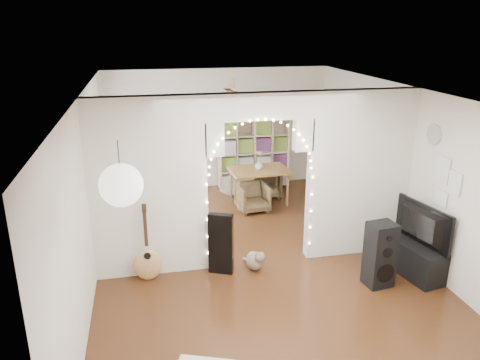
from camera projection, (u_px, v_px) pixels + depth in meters
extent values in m
plane|color=black|center=(258.00, 260.00, 7.56)|extent=(7.50, 7.50, 0.00)
cube|color=white|center=(260.00, 92.00, 6.69)|extent=(5.00, 7.50, 0.02)
cube|color=silver|center=(219.00, 129.00, 10.60)|extent=(5.00, 0.02, 2.70)
cube|color=silver|center=(375.00, 333.00, 3.65)|extent=(5.00, 0.02, 2.70)
cube|color=silver|center=(88.00, 193.00, 6.63)|extent=(0.02, 7.50, 2.70)
cube|color=silver|center=(408.00, 171.00, 7.61)|extent=(0.02, 7.50, 2.70)
cube|color=silver|center=(149.00, 189.00, 6.80)|extent=(1.70, 0.20, 2.70)
cube|color=silver|center=(359.00, 174.00, 7.44)|extent=(1.70, 0.20, 2.70)
cube|color=silver|center=(260.00, 106.00, 6.75)|extent=(1.60, 0.20, 0.40)
cube|color=white|center=(99.00, 150.00, 8.26)|extent=(0.04, 1.20, 1.40)
cylinder|color=white|center=(434.00, 134.00, 6.81)|extent=(0.03, 0.31, 0.31)
sphere|color=white|center=(121.00, 185.00, 4.24)|extent=(0.40, 0.40, 0.40)
cube|color=black|center=(221.00, 244.00, 7.04)|extent=(0.39, 0.27, 0.97)
ellipsoid|color=#BC7C4B|center=(147.00, 254.00, 6.85)|extent=(0.44, 0.24, 0.49)
cube|color=black|center=(145.00, 228.00, 6.71)|extent=(0.05, 0.04, 0.57)
cube|color=black|center=(144.00, 208.00, 6.62)|extent=(0.07, 0.05, 0.12)
ellipsoid|color=brown|center=(254.00, 261.00, 7.26)|extent=(0.35, 0.44, 0.27)
sphere|color=brown|center=(260.00, 257.00, 7.08)|extent=(0.20, 0.20, 0.16)
cone|color=brown|center=(257.00, 253.00, 7.05)|extent=(0.05, 0.05, 0.06)
cone|color=brown|center=(262.00, 252.00, 7.07)|extent=(0.05, 0.05, 0.06)
cylinder|color=brown|center=(247.00, 260.00, 7.46)|extent=(0.12, 0.25, 0.08)
cube|color=black|center=(380.00, 254.00, 6.71)|extent=(0.41, 0.37, 0.97)
cylinder|color=black|center=(385.00, 273.00, 6.63)|extent=(0.28, 0.06, 0.28)
cylinder|color=black|center=(388.00, 253.00, 6.53)|extent=(0.15, 0.04, 0.15)
cylinder|color=black|center=(389.00, 239.00, 6.46)|extent=(0.09, 0.03, 0.09)
cube|color=black|center=(413.00, 259.00, 7.08)|extent=(0.59, 1.06, 0.50)
imported|color=black|center=(418.00, 225.00, 6.90)|extent=(0.35, 1.08, 0.62)
cube|color=beige|center=(253.00, 152.00, 10.68)|extent=(1.64, 1.06, 1.66)
cube|color=brown|center=(259.00, 170.00, 9.71)|extent=(1.24, 0.87, 0.05)
cylinder|color=brown|center=(239.00, 195.00, 9.41)|extent=(0.05, 0.05, 0.70)
cylinder|color=brown|center=(287.00, 190.00, 9.66)|extent=(0.05, 0.05, 0.70)
cylinder|color=brown|center=(231.00, 185.00, 9.99)|extent=(0.05, 0.05, 0.70)
cylinder|color=brown|center=(277.00, 181.00, 10.25)|extent=(0.05, 0.05, 0.70)
imported|color=white|center=(259.00, 165.00, 9.67)|extent=(0.19, 0.19, 0.19)
imported|color=brown|center=(253.00, 198.00, 9.47)|extent=(0.66, 0.67, 0.56)
imported|color=brown|center=(268.00, 184.00, 10.27)|extent=(0.73, 0.74, 0.56)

